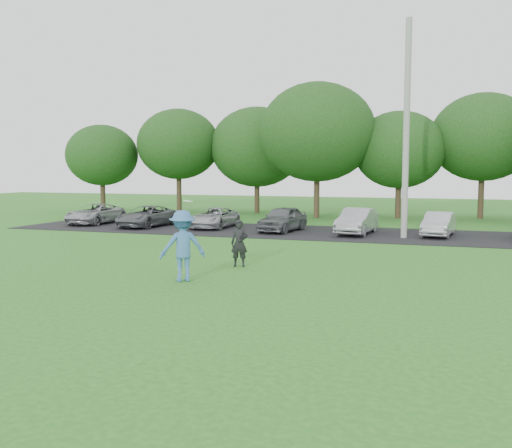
{
  "coord_description": "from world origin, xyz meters",
  "views": [
    {
      "loc": [
        6.06,
        -14.39,
        3.11
      ],
      "look_at": [
        0.0,
        3.5,
        1.3
      ],
      "focal_mm": 40.0,
      "sensor_mm": 36.0,
      "label": 1
    }
  ],
  "objects": [
    {
      "name": "camera_bystander",
      "position": [
        -0.25,
        2.59,
        0.75
      ],
      "size": [
        0.6,
        0.46,
        1.51
      ],
      "color": "black",
      "rests_on": "ground"
    },
    {
      "name": "parked_cars",
      "position": [
        -1.63,
        13.04,
        0.6
      ],
      "size": [
        27.98,
        4.66,
        1.25
      ],
      "color": "#A1A4A8",
      "rests_on": "parking_lot"
    },
    {
      "name": "tree_row",
      "position": [
        1.51,
        22.76,
        4.91
      ],
      "size": [
        42.39,
        9.85,
        8.64
      ],
      "color": "#38281C",
      "rests_on": "ground"
    },
    {
      "name": "ground",
      "position": [
        0.0,
        0.0,
        0.0
      ],
      "size": [
        100.0,
        100.0,
        0.0
      ],
      "primitive_type": "plane",
      "color": "#256A1E",
      "rests_on": "ground"
    },
    {
      "name": "parking_lot",
      "position": [
        0.0,
        13.0,
        0.01
      ],
      "size": [
        32.0,
        6.5,
        0.03
      ],
      "primitive_type": "cube",
      "color": "black",
      "rests_on": "ground"
    },
    {
      "name": "utility_pole",
      "position": [
        4.18,
        12.06,
        4.87
      ],
      "size": [
        0.28,
        0.28,
        9.74
      ],
      "primitive_type": "cylinder",
      "color": "#989893",
      "rests_on": "ground"
    },
    {
      "name": "frisbee_player",
      "position": [
        -0.92,
        -0.15,
        0.99
      ],
      "size": [
        1.47,
        1.35,
        2.29
      ],
      "color": "#3E71AF",
      "rests_on": "ground"
    }
  ]
}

